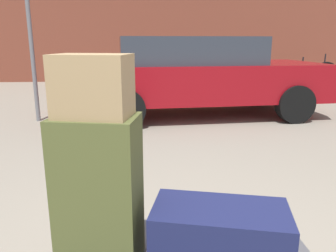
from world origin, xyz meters
TOP-DOWN VIEW (x-y plane):
  - suitcase_olive_stacked_top at (-0.40, 0.02)m, footprint 0.40×0.31m
  - duffel_bag_navy_rear_left at (0.13, -0.09)m, footprint 0.64×0.44m
  - duffel_bag_tan_topmost_pile at (-0.40, 0.02)m, footprint 0.34×0.27m
  - parked_car at (0.81, 4.72)m, footprint 4.42×2.18m
  - bicycle_leaning at (5.05, 8.95)m, footprint 1.72×0.51m
  - bollard_kerb_near at (2.22, 7.77)m, footprint 0.23×0.23m
  - bollard_kerb_mid at (3.48, 7.77)m, footprint 0.23×0.23m
  - no_parking_sign at (-2.02, 4.44)m, footprint 0.50×0.07m

SIDE VIEW (x-z plane):
  - bollard_kerb_near at x=2.22m, z-range 0.00..0.74m
  - bollard_kerb_mid at x=3.48m, z-range 0.00..0.74m
  - bicycle_leaning at x=5.05m, z-range -0.11..0.85m
  - duffel_bag_navy_rear_left at x=0.13m, z-range 0.34..0.65m
  - suitcase_olive_stacked_top at x=-0.40m, z-range 0.34..1.04m
  - parked_car at x=0.81m, z-range 0.05..1.47m
  - duffel_bag_tan_topmost_pile at x=-0.40m, z-range 1.04..1.30m
  - no_parking_sign at x=-2.02m, z-range 0.30..2.89m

